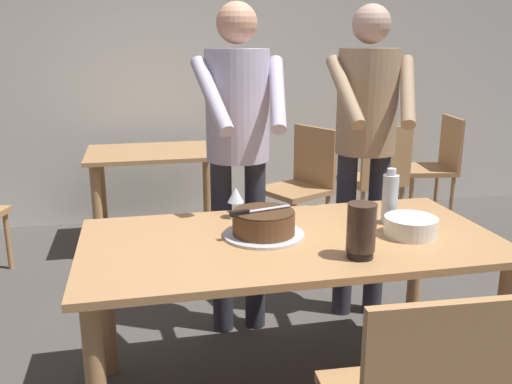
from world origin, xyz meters
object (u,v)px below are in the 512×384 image
at_px(hurricane_lamp, 361,230).
at_px(background_chair_1, 302,181).
at_px(background_chair_2, 435,163).
at_px(plate_stack, 411,226).
at_px(person_cutting_cake, 238,136).
at_px(cake_knife, 248,212).
at_px(background_chair_3, 377,175).
at_px(water_bottle, 390,198).
at_px(person_standing_beside, 366,130).
at_px(cake_on_platter, 264,224).
at_px(background_table, 155,172).
at_px(main_dining_table, 290,261).
at_px(wine_glass_near, 236,196).

bearing_deg(hurricane_lamp, background_chair_1, 78.63).
height_order(hurricane_lamp, background_chair_2, hurricane_lamp).
bearing_deg(plate_stack, hurricane_lamp, -148.90).
relative_size(hurricane_lamp, person_cutting_cake, 0.12).
height_order(cake_knife, background_chair_2, background_chair_2).
bearing_deg(background_chair_3, water_bottle, -113.26).
xyz_separation_m(hurricane_lamp, person_standing_beside, (0.41, 0.93, 0.22)).
height_order(cake_on_platter, background_table, cake_on_platter).
xyz_separation_m(cake_on_platter, background_chair_2, (2.08, 2.21, -0.31)).
bearing_deg(hurricane_lamp, background_chair_3, 63.90).
bearing_deg(hurricane_lamp, cake_on_platter, 134.51).
relative_size(plate_stack, background_chair_3, 0.24).
xyz_separation_m(hurricane_lamp, person_cutting_cake, (-0.30, 0.90, 0.22)).
distance_m(cake_knife, background_chair_3, 2.43).
bearing_deg(cake_on_platter, background_table, 100.41).
bearing_deg(person_cutting_cake, main_dining_table, -81.12).
height_order(water_bottle, background_table, water_bottle).
bearing_deg(background_table, cake_on_platter, -79.59).
bearing_deg(main_dining_table, wine_glass_near, 119.10).
xyz_separation_m(main_dining_table, background_table, (-0.48, 2.07, -0.07)).
xyz_separation_m(background_table, background_chair_2, (2.45, 0.18, -0.09)).
bearing_deg(cake_on_platter, hurricane_lamp, -45.49).
relative_size(plate_stack, background_table, 0.22).
xyz_separation_m(cake_on_platter, hurricane_lamp, (0.30, -0.31, 0.06)).
bearing_deg(water_bottle, wine_glass_near, 161.12).
bearing_deg(background_table, water_bottle, -64.25).
bearing_deg(person_standing_beside, background_chair_2, 49.16).
height_order(cake_knife, background_table, cake_knife).
bearing_deg(cake_knife, cake_on_platter, 14.40).
relative_size(person_standing_beside, background_chair_1, 1.91).
xyz_separation_m(person_cutting_cake, background_chair_1, (0.72, 1.23, -0.58)).
height_order(background_table, background_chair_2, background_chair_2).
xyz_separation_m(cake_knife, person_standing_beside, (0.78, 0.64, 0.21)).
bearing_deg(person_cutting_cake, background_chair_2, 37.91).
distance_m(cake_knife, wine_glass_near, 0.29).
distance_m(wine_glass_near, person_cutting_cake, 0.40).
xyz_separation_m(cake_knife, water_bottle, (0.65, 0.06, -0.00)).
distance_m(background_table, background_chair_1, 1.12).
bearing_deg(main_dining_table, background_chair_1, 71.54).
xyz_separation_m(wine_glass_near, background_chair_3, (1.45, 1.63, -0.36)).
bearing_deg(wine_glass_near, background_chair_3, 48.32).
height_order(main_dining_table, cake_knife, cake_knife).
xyz_separation_m(person_standing_beside, background_chair_1, (0.02, 1.20, -0.58)).
bearing_deg(background_table, background_chair_2, 4.30).
bearing_deg(background_chair_2, person_cutting_cake, -142.09).
distance_m(person_standing_beside, background_table, 1.84).
height_order(main_dining_table, water_bottle, water_bottle).
relative_size(water_bottle, background_chair_1, 0.28).
distance_m(main_dining_table, wine_glass_near, 0.41).
distance_m(cake_knife, background_chair_2, 3.12).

